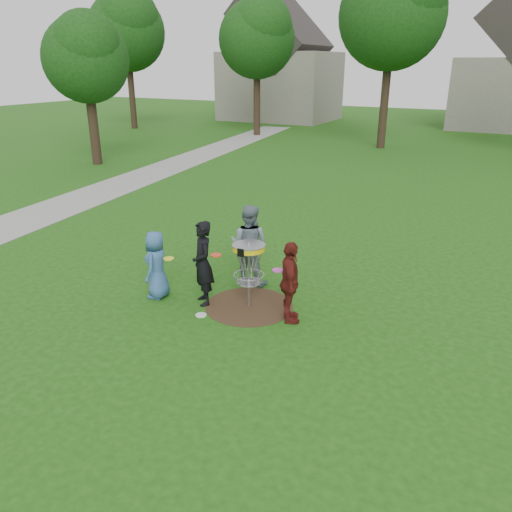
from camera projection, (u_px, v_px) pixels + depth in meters
The scene contains 11 objects.
ground at pixel (249, 306), 10.23m from camera, with size 100.00×100.00×0.00m, color #19470F.
dirt_patch at pixel (249, 306), 10.23m from camera, with size 1.80×1.80×0.01m, color #47331E.
concrete_path at pixel (133, 180), 21.19m from camera, with size 2.20×40.00×0.02m, color #9E9E99.
player_blue at pixel (157, 265), 10.40m from camera, with size 0.71×0.46×1.45m, color #335B8E.
player_black at pixel (203, 263), 10.06m from camera, with size 0.64×0.42×1.76m, color black.
player_grey at pixel (249, 245), 11.01m from camera, with size 0.89×0.69×1.82m, color slate.
player_maroon at pixel (290, 283), 9.36m from camera, with size 0.94×0.39×1.61m, color #5D1915.
disc_on_grass at pixel (201, 315), 9.85m from camera, with size 0.22×0.22×0.02m, color silver.
disc_golf_basket at pixel (249, 260), 9.86m from camera, with size 0.66×0.67×1.38m.
held_discs at pixel (227, 256), 10.09m from camera, with size 2.58×1.44×0.24m.
tree_row at pixel (456, 29), 24.81m from camera, with size 51.20×17.42×9.90m.
Camera 1 is at (4.43, -8.03, 4.66)m, focal length 35.00 mm.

